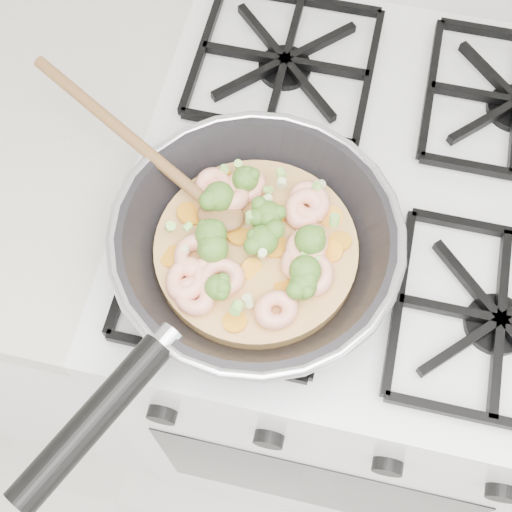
# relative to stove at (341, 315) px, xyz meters

# --- Properties ---
(stove) EXTENTS (0.60, 0.60, 0.92)m
(stove) POSITION_rel_stove_xyz_m (0.00, 0.00, 0.00)
(stove) COLOR white
(stove) RESTS_ON ground
(skillet) EXTENTS (0.45, 0.47, 0.09)m
(skillet) POSITION_rel_stove_xyz_m (-0.13, -0.14, 0.50)
(skillet) COLOR black
(skillet) RESTS_ON stove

